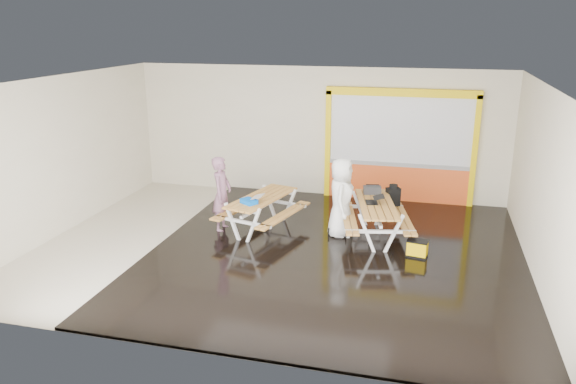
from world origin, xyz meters
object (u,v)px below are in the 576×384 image
(laptop_right, at_px, (374,200))
(blue_pouch, at_px, (249,201))
(backpack, at_px, (393,196))
(picnic_table_right, at_px, (376,212))
(toolbox, at_px, (372,190))
(dark_case, at_px, (340,231))
(person_left, at_px, (222,194))
(picnic_table_left, at_px, (262,205))
(laptop_left, at_px, (254,199))
(fluke_bag, at_px, (417,249))
(person_right, at_px, (341,198))

(laptop_right, relative_size, blue_pouch, 1.34)
(blue_pouch, height_order, backpack, backpack)
(picnic_table_right, height_order, toolbox, toolbox)
(dark_case, bearing_deg, backpack, 39.89)
(person_left, relative_size, blue_pouch, 5.11)
(backpack, bearing_deg, picnic_table_right, -108.24)
(laptop_right, bearing_deg, toolbox, 100.09)
(picnic_table_left, distance_m, person_left, 0.94)
(laptop_left, xyz_separation_m, laptop_right, (2.57, 0.55, 0.01))
(fluke_bag, bearing_deg, person_right, 153.51)
(laptop_left, bearing_deg, picnic_table_left, 80.34)
(toolbox, xyz_separation_m, fluke_bag, (1.10, -1.50, -0.71))
(picnic_table_right, relative_size, toolbox, 5.56)
(picnic_table_right, relative_size, person_left, 1.37)
(backpack, bearing_deg, toolbox, -153.92)
(picnic_table_right, xyz_separation_m, fluke_bag, (0.94, -0.84, -0.43))
(dark_case, bearing_deg, picnic_table_right, 1.11)
(picnic_table_left, bearing_deg, person_right, 5.34)
(person_right, xyz_separation_m, backpack, (1.06, 0.87, -0.12))
(person_left, xyz_separation_m, laptop_left, (0.83, -0.22, 0.01))
(blue_pouch, distance_m, dark_case, 2.14)
(backpack, bearing_deg, blue_pouch, -152.22)
(picnic_table_left, xyz_separation_m, person_left, (-0.89, -0.17, 0.24))
(person_left, relative_size, toolbox, 4.07)
(toolbox, distance_m, backpack, 0.54)
(picnic_table_right, distance_m, person_left, 3.47)
(picnic_table_left, height_order, blue_pouch, blue_pouch)
(picnic_table_right, height_order, person_right, person_right)
(laptop_left, xyz_separation_m, fluke_bag, (3.56, -0.30, -0.67))
(laptop_left, distance_m, toolbox, 2.73)
(picnic_table_left, bearing_deg, dark_case, 4.50)
(laptop_left, height_order, fluke_bag, laptop_left)
(person_right, bearing_deg, toolbox, -47.14)
(picnic_table_left, bearing_deg, blue_pouch, -103.55)
(picnic_table_right, height_order, person_left, person_left)
(blue_pouch, bearing_deg, laptop_right, 14.71)
(picnic_table_right, xyz_separation_m, dark_case, (-0.79, -0.02, -0.52))
(dark_case, height_order, fluke_bag, fluke_bag)
(picnic_table_right, distance_m, backpack, 0.94)
(laptop_left, bearing_deg, blue_pouch, -113.37)
(toolbox, relative_size, backpack, 0.83)
(person_left, bearing_deg, blue_pouch, -115.98)
(person_right, distance_m, blue_pouch, 2.03)
(laptop_right, height_order, blue_pouch, laptop_right)
(laptop_left, height_order, blue_pouch, laptop_left)
(dark_case, relative_size, fluke_bag, 0.95)
(person_right, bearing_deg, person_left, 92.90)
(toolbox, distance_m, dark_case, 1.22)
(laptop_right, distance_m, toolbox, 0.66)
(person_left, relative_size, backpack, 3.39)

